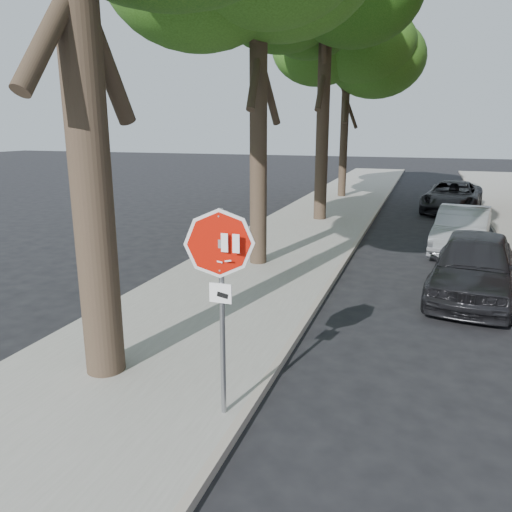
{
  "coord_description": "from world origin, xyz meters",
  "views": [
    {
      "loc": [
        1.5,
        -5.18,
        3.62
      ],
      "look_at": [
        -0.46,
        0.54,
        2.05
      ],
      "focal_mm": 35.0,
      "sensor_mm": 36.0,
      "label": 1
    }
  ],
  "objects_px": {
    "tree_far": "(348,52)",
    "car_b": "(462,230)",
    "tree_mid_b": "(327,1)",
    "car_a": "(474,266)",
    "stop_sign": "(221,274)",
    "car_d": "(452,197)"
  },
  "relations": [
    {
      "from": "tree_mid_b",
      "to": "car_b",
      "type": "relative_size",
      "value": 2.58
    },
    {
      "from": "stop_sign",
      "to": "car_a",
      "type": "xyz_separation_m",
      "value": [
        3.3,
        6.16,
        -1.23
      ]
    },
    {
      "from": "tree_mid_b",
      "to": "car_b",
      "type": "xyz_separation_m",
      "value": [
        5.02,
        -3.57,
        -7.34
      ]
    },
    {
      "from": "tree_mid_b",
      "to": "car_b",
      "type": "bearing_deg",
      "value": -35.37
    },
    {
      "from": "car_a",
      "to": "car_d",
      "type": "height_order",
      "value": "car_a"
    },
    {
      "from": "tree_mid_b",
      "to": "tree_far",
      "type": "xyz_separation_m",
      "value": [
        -0.3,
        6.99,
        -0.78
      ]
    },
    {
      "from": "stop_sign",
      "to": "tree_mid_b",
      "type": "xyz_separation_m",
      "value": [
        -1.72,
        14.15,
        6.05
      ]
    },
    {
      "from": "tree_mid_b",
      "to": "tree_far",
      "type": "height_order",
      "value": "tree_mid_b"
    },
    {
      "from": "tree_far",
      "to": "car_b",
      "type": "height_order",
      "value": "tree_far"
    },
    {
      "from": "tree_far",
      "to": "car_b",
      "type": "distance_m",
      "value": 13.51
    },
    {
      "from": "car_b",
      "to": "tree_mid_b",
      "type": "bearing_deg",
      "value": 152.46
    },
    {
      "from": "tree_mid_b",
      "to": "car_d",
      "type": "bearing_deg",
      "value": 38.67
    },
    {
      "from": "car_a",
      "to": "car_b",
      "type": "relative_size",
      "value": 1.05
    },
    {
      "from": "stop_sign",
      "to": "tree_mid_b",
      "type": "relative_size",
      "value": 0.25
    },
    {
      "from": "stop_sign",
      "to": "car_d",
      "type": "height_order",
      "value": "stop_sign"
    },
    {
      "from": "car_b",
      "to": "car_d",
      "type": "bearing_deg",
      "value": 97.83
    },
    {
      "from": "tree_far",
      "to": "car_a",
      "type": "relative_size",
      "value": 2.2
    },
    {
      "from": "tree_far",
      "to": "car_b",
      "type": "xyz_separation_m",
      "value": [
        5.32,
        -10.55,
        -6.55
      ]
    },
    {
      "from": "car_a",
      "to": "car_b",
      "type": "height_order",
      "value": "car_a"
    },
    {
      "from": "stop_sign",
      "to": "car_b",
      "type": "distance_m",
      "value": 11.16
    },
    {
      "from": "tree_far",
      "to": "car_a",
      "type": "xyz_separation_m",
      "value": [
        5.32,
        -14.98,
        -6.49
      ]
    },
    {
      "from": "tree_mid_b",
      "to": "car_d",
      "type": "xyz_separation_m",
      "value": [
        5.02,
        4.02,
        -7.33
      ]
    }
  ]
}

